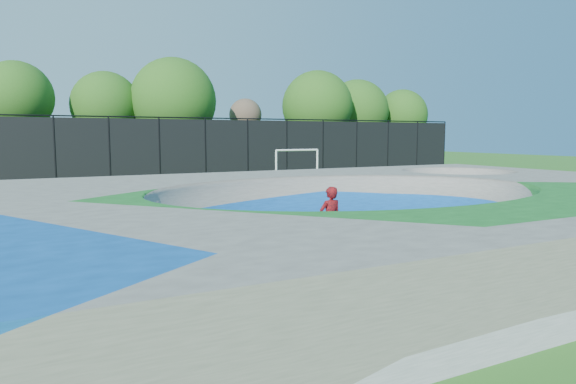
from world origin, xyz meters
TOP-DOWN VIEW (x-y plane):
  - ground at (0.00, 0.00)m, footprint 120.00×120.00m
  - skate_deck at (0.00, 0.00)m, footprint 22.00×14.00m
  - skater at (-1.20, -0.81)m, footprint 0.62×0.42m
  - skateboard at (-1.20, -0.81)m, footprint 0.78×0.23m
  - soccer_goal at (7.63, 16.96)m, footprint 3.07×0.12m
  - fence at (0.00, 21.00)m, footprint 48.09×0.09m
  - treeline at (1.64, 26.06)m, footprint 52.93×7.79m

SIDE VIEW (x-z plane):
  - ground at x=0.00m, z-range 0.00..0.00m
  - skateboard at x=-1.20m, z-range 0.00..0.05m
  - skate_deck at x=0.00m, z-range 0.00..1.50m
  - skater at x=-1.20m, z-range 0.00..1.65m
  - soccer_goal at x=7.63m, z-range 0.39..2.42m
  - fence at x=0.00m, z-range 0.08..4.12m
  - treeline at x=1.64m, z-range 0.90..9.21m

